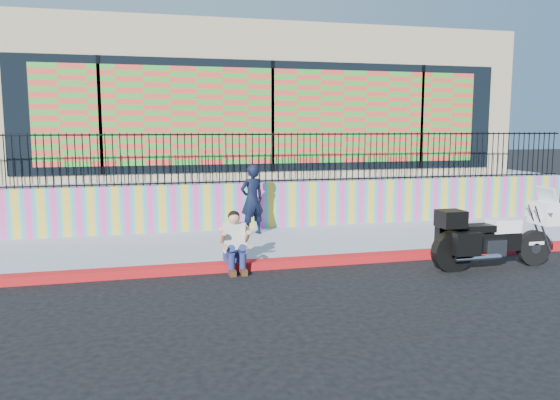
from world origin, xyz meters
name	(u,v)px	position (x,y,z in m)	size (l,w,h in m)	color
ground	(323,264)	(0.00, 0.00, 0.00)	(90.00, 90.00, 0.00)	black
red_curb	(323,261)	(0.00, 0.00, 0.07)	(16.00, 0.30, 0.15)	red
sidewalk	(299,243)	(0.00, 1.65, 0.07)	(16.00, 3.00, 0.15)	#8E98AB
mural_wall	(281,204)	(0.00, 3.25, 0.70)	(16.00, 0.20, 1.10)	#F340A5
metal_fence	(281,158)	(0.00, 3.25, 1.85)	(15.80, 0.04, 1.20)	black
elevated_platform	(244,186)	(0.00, 8.35, 0.62)	(16.00, 10.00, 1.25)	#8E98AB
storefront_building	(244,106)	(0.00, 8.13, 3.25)	(14.00, 8.06, 4.00)	tan
police_motorcycle	(492,235)	(2.92, -1.01, 0.62)	(2.38, 0.79, 1.48)	black
police_officer	(252,200)	(-0.87, 2.49, 0.95)	(0.58, 0.38, 1.60)	black
seated_man	(235,247)	(-1.69, -0.09, 0.45)	(0.54, 0.71, 1.06)	navy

